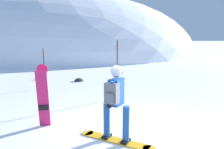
# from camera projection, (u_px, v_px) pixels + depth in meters

# --- Properties ---
(ground_plane) EXTENTS (300.00, 300.00, 0.00)m
(ground_plane) POSITION_uv_depth(u_px,v_px,m) (133.00, 132.00, 5.28)
(ground_plane) COLOR white
(ridge_peak_main) EXTENTS (40.54, 36.48, 17.65)m
(ridge_peak_main) POSITION_uv_depth(u_px,v_px,m) (61.00, 53.00, 33.86)
(ridge_peak_main) COLOR white
(ridge_peak_main) RESTS_ON ground
(snowboarder_main) EXTENTS (1.55, 1.19, 1.71)m
(snowboarder_main) POSITION_uv_depth(u_px,v_px,m) (116.00, 102.00, 4.62)
(snowboarder_main) COLOR orange
(snowboarder_main) RESTS_ON ground
(spare_snowboard) EXTENTS (0.28, 0.28, 1.64)m
(spare_snowboard) POSITION_uv_depth(u_px,v_px,m) (43.00, 96.00, 5.41)
(spare_snowboard) COLOR #D11E5B
(spare_snowboard) RESTS_ON ground
(piste_marker_near) EXTENTS (0.20, 0.20, 1.87)m
(piste_marker_near) POSITION_uv_depth(u_px,v_px,m) (44.00, 65.00, 9.65)
(piste_marker_near) COLOR black
(piste_marker_near) RESTS_ON ground
(piste_marker_far) EXTENTS (0.20, 0.20, 2.25)m
(piste_marker_far) POSITION_uv_depth(u_px,v_px,m) (117.00, 66.00, 7.92)
(piste_marker_far) COLOR black
(piste_marker_far) RESTS_ON ground
(rock_mid) EXTENTS (0.42, 0.36, 0.29)m
(rock_mid) POSITION_uv_depth(u_px,v_px,m) (39.00, 79.00, 11.90)
(rock_mid) COLOR #4C4742
(rock_mid) RESTS_ON ground
(rock_small) EXTENTS (0.49, 0.42, 0.35)m
(rock_small) POSITION_uv_depth(u_px,v_px,m) (79.00, 81.00, 11.41)
(rock_small) COLOR #383333
(rock_small) RESTS_ON ground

